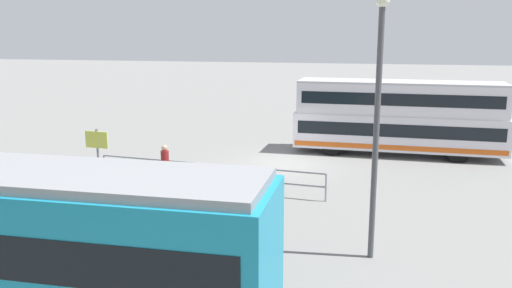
{
  "coord_description": "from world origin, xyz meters",
  "views": [
    {
      "loc": [
        -4.0,
        24.19,
        6.2
      ],
      "look_at": [
        0.35,
        4.53,
        1.89
      ],
      "focal_mm": 37.22,
      "sensor_mm": 36.0,
      "label": 1
    }
  ],
  "objects_px": {
    "double_decker_bus": "(398,117)",
    "pedestrian_near_railing": "(165,163)",
    "pedestrian_crossing": "(235,212)",
    "info_sign": "(97,147)",
    "street_lamp": "(377,110)"
  },
  "relations": [
    {
      "from": "info_sign",
      "to": "double_decker_bus",
      "type": "bearing_deg",
      "value": -144.7
    },
    {
      "from": "double_decker_bus",
      "to": "pedestrian_near_railing",
      "type": "height_order",
      "value": "double_decker_bus"
    },
    {
      "from": "pedestrian_near_railing",
      "to": "street_lamp",
      "type": "bearing_deg",
      "value": 148.59
    },
    {
      "from": "pedestrian_near_railing",
      "to": "info_sign",
      "type": "distance_m",
      "value": 2.84
    },
    {
      "from": "double_decker_bus",
      "to": "info_sign",
      "type": "relative_size",
      "value": 4.38
    },
    {
      "from": "double_decker_bus",
      "to": "pedestrian_crossing",
      "type": "relative_size",
      "value": 6.06
    },
    {
      "from": "double_decker_bus",
      "to": "info_sign",
      "type": "distance_m",
      "value": 14.7
    },
    {
      "from": "info_sign",
      "to": "pedestrian_crossing",
      "type": "bearing_deg",
      "value": 146.58
    },
    {
      "from": "pedestrian_crossing",
      "to": "info_sign",
      "type": "relative_size",
      "value": 0.72
    },
    {
      "from": "pedestrian_crossing",
      "to": "street_lamp",
      "type": "height_order",
      "value": "street_lamp"
    },
    {
      "from": "pedestrian_near_railing",
      "to": "pedestrian_crossing",
      "type": "relative_size",
      "value": 1.05
    },
    {
      "from": "double_decker_bus",
      "to": "pedestrian_crossing",
      "type": "xyz_separation_m",
      "value": [
        5.08,
        13.06,
        -0.93
      ]
    },
    {
      "from": "pedestrian_crossing",
      "to": "street_lamp",
      "type": "bearing_deg",
      "value": 178.44
    },
    {
      "from": "pedestrian_near_railing",
      "to": "street_lamp",
      "type": "distance_m",
      "value": 9.95
    },
    {
      "from": "double_decker_bus",
      "to": "pedestrian_near_railing",
      "type": "distance_m",
      "value": 12.39
    }
  ]
}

